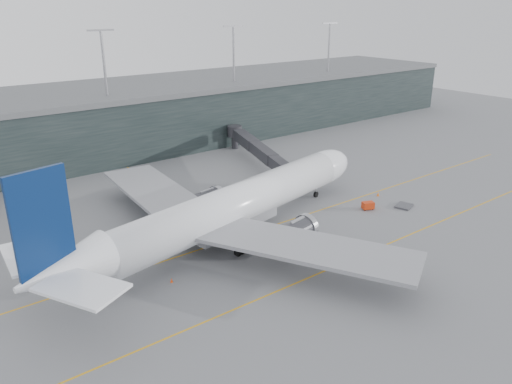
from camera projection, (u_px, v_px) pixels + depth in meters
ground at (203, 235)px, 79.49m from camera, size 320.00×320.00×0.00m
taxiline_a at (217, 244)px, 76.51m from camera, size 160.00×0.25×0.02m
taxiline_b at (284, 288)px, 64.63m from camera, size 160.00×0.25×0.02m
taxiline_lead_main at (171, 193)px, 97.19m from camera, size 0.25×60.00×0.02m
terminal at (75, 123)px, 119.89m from camera, size 240.00×36.00×29.00m
main_aircraft at (234, 206)px, 77.13m from camera, size 65.71×60.83×18.54m
jet_bridge at (252, 152)px, 108.21m from camera, size 14.61×44.02×5.89m
gse_cart at (368, 205)px, 89.11m from camera, size 2.39×1.98×1.40m
baggage_dolly at (404, 206)px, 90.42m from camera, size 3.82×3.40×0.32m
uld_a at (155, 215)px, 84.15m from camera, size 2.53×2.20×2.01m
uld_b at (160, 207)px, 87.67m from camera, size 2.37×1.95×2.07m
uld_c at (176, 205)px, 88.61m from camera, size 2.32×2.01×1.84m
cone_nose at (378, 194)px, 95.44m from camera, size 0.50×0.50×0.80m
cone_wing_stbd at (326, 267)px, 69.09m from camera, size 0.40×0.40×0.64m
cone_wing_port at (204, 202)px, 91.66m from camera, size 0.40×0.40×0.64m
cone_tail at (172, 280)px, 65.88m from camera, size 0.38×0.38×0.61m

